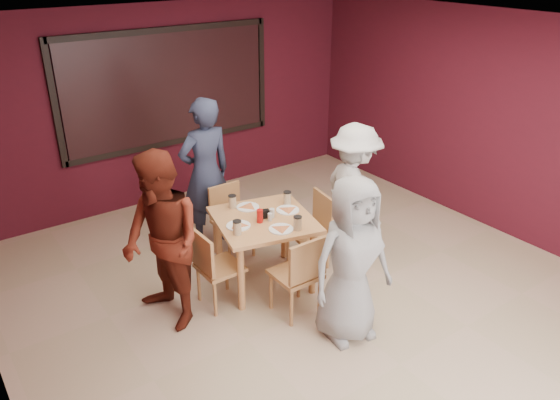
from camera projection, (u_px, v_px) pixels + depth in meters
floor at (322, 305)px, 5.81m from camera, size 7.00×7.00×0.00m
window_blinds at (169, 88)px, 7.65m from camera, size 3.00×0.02×1.50m
dining_table at (264, 226)px, 5.93m from camera, size 1.22×1.22×0.95m
chair_front at (300, 272)px, 5.44m from camera, size 0.45×0.45×0.92m
chair_back at (230, 216)px, 6.61m from camera, size 0.43×0.43×0.87m
chair_left at (213, 264)px, 5.60m from camera, size 0.43×0.43×0.88m
chair_right at (314, 226)px, 6.36m from camera, size 0.49×0.49×0.89m
diner_front at (351, 260)px, 5.04m from camera, size 0.89×0.65×1.66m
diner_back at (206, 173)px, 6.65m from camera, size 0.70×0.47×1.89m
diner_left at (162, 242)px, 5.20m from camera, size 0.77×0.94×1.81m
diner_right at (354, 193)px, 6.39m from camera, size 0.86×1.20×1.67m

